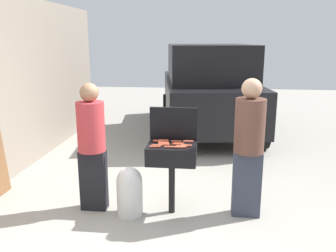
% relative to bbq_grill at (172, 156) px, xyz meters
% --- Properties ---
extents(ground_plane, '(24.00, 24.00, 0.00)m').
position_rel_bbq_grill_xyz_m(ground_plane, '(-0.13, -0.14, -0.75)').
color(ground_plane, '#9E998E').
extents(bbq_grill, '(0.60, 0.44, 0.89)m').
position_rel_bbq_grill_xyz_m(bbq_grill, '(0.00, 0.00, 0.00)').
color(bbq_grill, black).
rests_on(bbq_grill, ground).
extents(grill_lid_open, '(0.60, 0.05, 0.42)m').
position_rel_bbq_grill_xyz_m(grill_lid_open, '(0.00, 0.22, 0.35)').
color(grill_lid_open, black).
rests_on(grill_lid_open, bbq_grill).
extents(hot_dog_0, '(0.13, 0.04, 0.03)m').
position_rel_bbq_grill_xyz_m(hot_dog_0, '(0.11, -0.13, 0.15)').
color(hot_dog_0, '#C6593D').
rests_on(hot_dog_0, bbq_grill).
extents(hot_dog_1, '(0.13, 0.03, 0.03)m').
position_rel_bbq_grill_xyz_m(hot_dog_1, '(-0.11, 0.07, 0.15)').
color(hot_dog_1, '#B74C33').
rests_on(hot_dog_1, bbq_grill).
extents(hot_dog_2, '(0.13, 0.03, 0.03)m').
position_rel_bbq_grill_xyz_m(hot_dog_2, '(-0.10, 0.02, 0.15)').
color(hot_dog_2, '#AD4228').
rests_on(hot_dog_2, bbq_grill).
extents(hot_dog_3, '(0.13, 0.03, 0.03)m').
position_rel_bbq_grill_xyz_m(hot_dog_3, '(0.18, -0.05, 0.15)').
color(hot_dog_3, '#C6593D').
rests_on(hot_dog_3, bbq_grill).
extents(hot_dog_4, '(0.13, 0.03, 0.03)m').
position_rel_bbq_grill_xyz_m(hot_dog_4, '(-0.09, -0.01, 0.15)').
color(hot_dog_4, '#B74C33').
rests_on(hot_dog_4, bbq_grill).
extents(hot_dog_5, '(0.13, 0.03, 0.03)m').
position_rel_bbq_grill_xyz_m(hot_dog_5, '(-0.17, -0.08, 0.15)').
color(hot_dog_5, '#B74C33').
rests_on(hot_dog_5, bbq_grill).
extents(hot_dog_6, '(0.13, 0.04, 0.03)m').
position_rel_bbq_grill_xyz_m(hot_dog_6, '(-0.19, -0.14, 0.15)').
color(hot_dog_6, '#C6593D').
rests_on(hot_dog_6, bbq_grill).
extents(hot_dog_7, '(0.13, 0.04, 0.03)m').
position_rel_bbq_grill_xyz_m(hot_dog_7, '(0.07, -0.02, 0.15)').
color(hot_dog_7, '#AD4228').
rests_on(hot_dog_7, bbq_grill).
extents(hot_dog_8, '(0.13, 0.03, 0.03)m').
position_rel_bbq_grill_xyz_m(hot_dog_8, '(0.08, 0.02, 0.15)').
color(hot_dog_8, '#B74C33').
rests_on(hot_dog_8, bbq_grill).
extents(hot_dog_9, '(0.13, 0.03, 0.03)m').
position_rel_bbq_grill_xyz_m(hot_dog_9, '(-0.12, 0.14, 0.15)').
color(hot_dog_9, '#AD4228').
rests_on(hot_dog_9, bbq_grill).
extents(hot_dog_10, '(0.13, 0.03, 0.03)m').
position_rel_bbq_grill_xyz_m(hot_dog_10, '(0.13, -0.09, 0.15)').
color(hot_dog_10, '#C6593D').
rests_on(hot_dog_10, bbq_grill).
extents(hot_dog_11, '(0.13, 0.03, 0.03)m').
position_rel_bbq_grill_xyz_m(hot_dog_11, '(-0.01, -0.13, 0.15)').
color(hot_dog_11, '#C6593D').
rests_on(hot_dog_11, bbq_grill).
extents(hot_dog_12, '(0.13, 0.04, 0.03)m').
position_rel_bbq_grill_xyz_m(hot_dog_12, '(-0.18, 0.10, 0.15)').
color(hot_dog_12, '#AD4228').
rests_on(hot_dog_12, bbq_grill).
extents(hot_dog_13, '(0.13, 0.03, 0.03)m').
position_rel_bbq_grill_xyz_m(hot_dog_13, '(0.19, 0.13, 0.15)').
color(hot_dog_13, '#C6593D').
rests_on(hot_dog_13, bbq_grill).
extents(hot_dog_14, '(0.13, 0.04, 0.03)m').
position_rel_bbq_grill_xyz_m(hot_dog_14, '(0.05, 0.11, 0.15)').
color(hot_dog_14, '#AD4228').
rests_on(hot_dog_14, bbq_grill).
extents(hot_dog_15, '(0.13, 0.03, 0.03)m').
position_rel_bbq_grill_xyz_m(hot_dog_15, '(-0.10, -0.05, 0.15)').
color(hot_dog_15, '#AD4228').
rests_on(hot_dog_15, bbq_grill).
extents(propane_tank, '(0.32, 0.32, 0.62)m').
position_rel_bbq_grill_xyz_m(propane_tank, '(-0.51, -0.12, -0.43)').
color(propane_tank, silver).
rests_on(propane_tank, ground).
extents(person_left, '(0.34, 0.34, 1.63)m').
position_rel_bbq_grill_xyz_m(person_left, '(-1.00, -0.01, 0.13)').
color(person_left, black).
rests_on(person_left, ground).
extents(person_right, '(0.36, 0.36, 1.70)m').
position_rel_bbq_grill_xyz_m(person_right, '(0.92, 0.04, 0.18)').
color(person_right, '#333847').
rests_on(person_right, ground).
extents(parked_minivan, '(2.52, 4.62, 2.02)m').
position_rel_bbq_grill_xyz_m(parked_minivan, '(0.41, 4.25, 0.28)').
color(parked_minivan, black).
rests_on(parked_minivan, ground).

